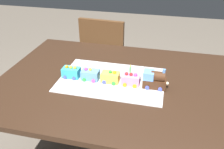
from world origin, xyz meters
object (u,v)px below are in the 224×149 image
dining_table (118,96)px  cake_car_gondola_bubblegum (131,79)px  chair (106,56)px  birthday_candle (130,69)px  cake_car_flatbed_sky_blue (90,75)px  cake_car_hopper_turquoise (71,72)px  cake_locomotive (154,80)px  cake_car_caboose_lemon (110,77)px

dining_table → cake_car_gondola_bubblegum: cake_car_gondola_bubblegum is taller
chair → birthday_candle: size_ratio=16.60×
dining_table → cake_car_flatbed_sky_blue: 0.22m
cake_car_flatbed_sky_blue → cake_car_hopper_turquoise: 0.12m
cake_locomotive → birthday_candle: bearing=0.0°
cake_car_gondola_bubblegum → cake_car_flatbed_sky_blue: same height
chair → cake_car_caboose_lemon: 0.94m
cake_car_gondola_bubblegum → cake_car_hopper_turquoise: (0.35, 0.00, 0.00)m
cake_car_flatbed_sky_blue → cake_car_hopper_turquoise: same height
chair → cake_locomotive: 1.04m
chair → cake_car_gondola_bubblegum: chair is taller
cake_car_hopper_turquoise → cake_car_caboose_lemon: bearing=180.0°
cake_car_gondola_bubblegum → cake_car_caboose_lemon: bearing=0.0°
chair → cake_locomotive: (-0.50, 0.86, 0.32)m
cake_car_hopper_turquoise → birthday_candle: bearing=-180.0°
dining_table → cake_car_gondola_bubblegum: bearing=161.5°
chair → cake_car_hopper_turquoise: (-0.02, 0.86, 0.30)m
cake_car_caboose_lemon → birthday_candle: (-0.11, -0.00, 0.07)m
cake_locomotive → birthday_candle: size_ratio=2.70×
cake_car_caboose_lemon → cake_car_hopper_turquoise: same height
cake_locomotive → cake_car_hopper_turquoise: size_ratio=1.40×
cake_locomotive → birthday_candle: birthday_candle is taller
chair → cake_locomotive: size_ratio=6.14×
cake_car_caboose_lemon → birthday_candle: bearing=-180.0°
chair → birthday_candle: (-0.37, 0.86, 0.37)m
cake_car_gondola_bubblegum → cake_car_caboose_lemon: size_ratio=1.00×
cake_locomotive → birthday_candle: 0.14m
cake_locomotive → cake_car_flatbed_sky_blue: 0.37m
cake_car_caboose_lemon → birthday_candle: birthday_candle is taller
birthday_candle → cake_car_hopper_turquoise: bearing=0.0°
cake_car_caboose_lemon → cake_car_flatbed_sky_blue: size_ratio=1.00×
cake_car_caboose_lemon → dining_table: bearing=-150.5°
chair → cake_car_flatbed_sky_blue: chair is taller
cake_locomotive → cake_car_caboose_lemon: cake_locomotive is taller
chair → dining_table: bearing=113.7°
birthday_candle → dining_table: bearing=-20.0°
cake_car_flatbed_sky_blue → birthday_candle: size_ratio=1.93×
cake_car_flatbed_sky_blue → birthday_candle: (-0.23, -0.00, 0.07)m
dining_table → birthday_candle: (-0.07, 0.02, 0.21)m
cake_car_flatbed_sky_blue → birthday_candle: birthday_candle is taller
birthday_candle → cake_car_caboose_lemon: bearing=0.0°
chair → cake_car_flatbed_sky_blue: size_ratio=8.60×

